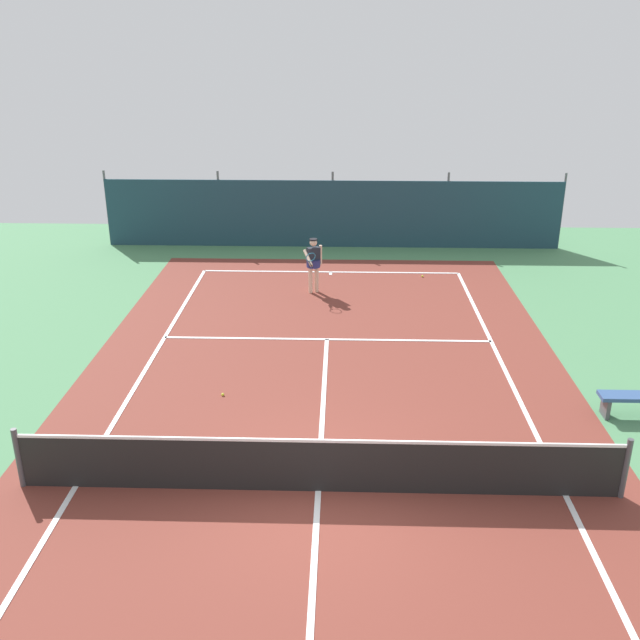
{
  "coord_description": "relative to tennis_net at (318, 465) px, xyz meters",
  "views": [
    {
      "loc": [
        0.35,
        -9.95,
        7.08
      ],
      "look_at": [
        -0.14,
        5.48,
        0.9
      ],
      "focal_mm": 39.79,
      "sensor_mm": 36.0,
      "label": 1
    }
  ],
  "objects": [
    {
      "name": "tennis_net",
      "position": [
        0.0,
        0.0,
        0.0
      ],
      "size": [
        10.12,
        0.1,
        1.1
      ],
      "color": "black",
      "rests_on": "ground"
    },
    {
      "name": "back_fence",
      "position": [
        -0.0,
        15.41,
        0.16
      ],
      "size": [
        16.3,
        0.98,
        2.7
      ],
      "color": "#1E3D4C",
      "rests_on": "ground"
    },
    {
      "name": "ground_plane",
      "position": [
        0.0,
        0.0,
        -0.51
      ],
      "size": [
        36.0,
        36.0,
        0.0
      ],
      "primitive_type": "plane",
      "color": "#4C8456"
    },
    {
      "name": "court_surface",
      "position": [
        0.0,
        0.0,
        -0.51
      ],
      "size": [
        11.02,
        26.6,
        0.01
      ],
      "color": "brown",
      "rests_on": "ground"
    },
    {
      "name": "tennis_ball_near_player",
      "position": [
        2.92,
        11.49,
        -0.48
      ],
      "size": [
        0.07,
        0.07,
        0.07
      ],
      "primitive_type": "sphere",
      "color": "#CCDB33",
      "rests_on": "ground"
    },
    {
      "name": "tennis_player",
      "position": [
        -0.48,
        9.95,
        0.45
      ],
      "size": [
        0.56,
        0.83,
        1.64
      ],
      "rotation": [
        0.0,
        0.0,
        3.61
      ],
      "color": "beige",
      "rests_on": "ground"
    },
    {
      "name": "tennis_ball_midcourt",
      "position": [
        -2.14,
        3.32,
        -0.48
      ],
      "size": [
        0.07,
        0.07,
        0.07
      ],
      "primitive_type": "sphere",
      "color": "#CCDB33",
      "rests_on": "ground"
    },
    {
      "name": "courtside_bench",
      "position": [
        6.31,
        2.72,
        -0.14
      ],
      "size": [
        1.6,
        0.4,
        0.49
      ],
      "color": "#335184",
      "rests_on": "ground"
    }
  ]
}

